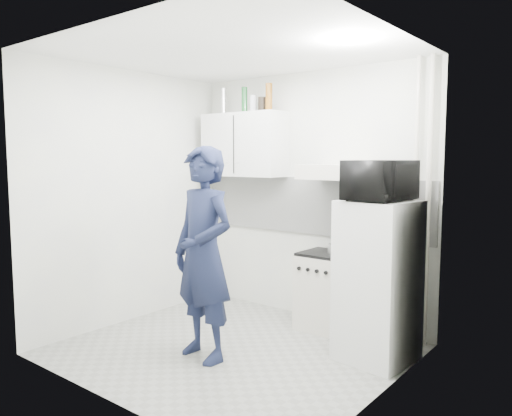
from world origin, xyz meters
The scene contains 22 objects.
floor centered at (0.00, 0.00, 0.00)m, with size 2.80×2.80×0.00m, color gray.
ceiling centered at (0.00, 0.00, 2.60)m, with size 2.80×2.80×0.00m, color white.
wall_back centered at (0.00, 1.25, 1.30)m, with size 2.80×2.80×0.00m, color silver.
wall_left centered at (-1.40, 0.00, 1.30)m, with size 2.60×2.60×0.00m, color silver.
wall_right centered at (1.40, 0.00, 1.30)m, with size 2.60×2.60×0.00m, color silver.
person centered at (-0.07, -0.28, 0.90)m, with size 0.66×0.43×1.81m, color #141A34.
stove centered at (0.36, 1.00, 0.37)m, with size 0.47×0.47×0.75m, color beige.
fridge centered at (1.10, 0.60, 0.68)m, with size 0.56×0.56×1.35m, color silver.
stove_top centered at (0.36, 1.00, 0.76)m, with size 0.45×0.45×0.03m, color black.
saucepan centered at (0.45, 1.04, 0.82)m, with size 0.16×0.16×0.09m, color silver.
microwave centered at (1.10, 0.60, 1.52)m, with size 0.41×0.60×0.33m, color black.
bottle_b centered at (-1.06, 1.07, 2.35)m, with size 0.08×0.08×0.30m, color silver.
bottle_d centered at (-0.74, 1.07, 2.34)m, with size 0.06×0.06×0.28m, color #144C1E.
canister_a centered at (-0.62, 1.07, 2.29)m, with size 0.07×0.07×0.18m, color #B2B7BC.
canister_b centered at (-0.50, 1.07, 2.28)m, with size 0.08×0.08×0.16m, color black.
bottle_e centered at (-0.40, 1.07, 2.35)m, with size 0.07×0.07×0.29m, color brown.
upper_cabinet centered at (-0.75, 1.07, 1.85)m, with size 1.00×0.35×0.70m, color silver.
range_hood centered at (0.45, 1.00, 1.57)m, with size 0.60×0.50×0.14m, color beige.
backsplash centered at (0.00, 1.24, 1.20)m, with size 2.74×0.03×0.60m, color white.
pipe_a centered at (1.30, 1.17, 1.30)m, with size 0.05×0.05×2.60m, color beige.
pipe_b centered at (1.18, 1.17, 1.30)m, with size 0.04×0.04×2.60m, color beige.
ceiling_spot_fixture centered at (1.00, 0.20, 2.57)m, with size 0.10×0.10×0.02m, color white.
Camera 1 is at (2.84, -3.24, 1.71)m, focal length 35.00 mm.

